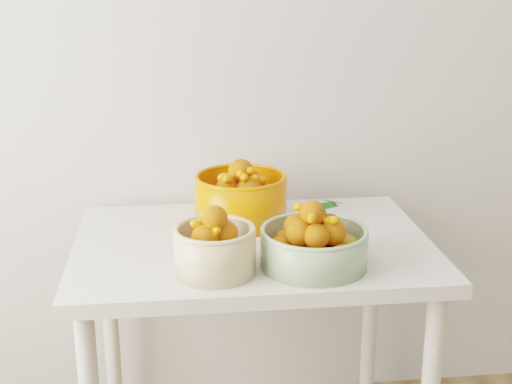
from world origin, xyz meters
TOP-DOWN VIEW (x-y plane):
  - table at (-0.28, 1.60)m, footprint 1.00×0.70m
  - bowl_cream at (-0.40, 1.39)m, footprint 0.22×0.22m
  - bowl_green at (-0.14, 1.41)m, footprint 0.30×0.30m
  - bowl_orange at (-0.29, 1.76)m, footprint 0.35×0.35m

SIDE VIEW (x-z plane):
  - table at x=-0.28m, z-range 0.28..1.03m
  - bowl_green at x=-0.14m, z-range 0.72..0.90m
  - bowl_cream at x=-0.40m, z-range 0.73..0.91m
  - bowl_orange at x=-0.29m, z-range 0.73..0.93m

